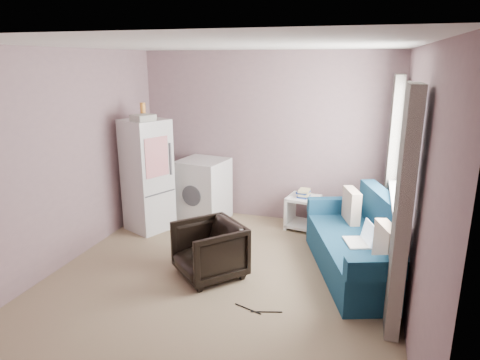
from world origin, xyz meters
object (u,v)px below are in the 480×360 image
object	(u,v)px
washing_machine	(203,189)
sofa	(365,247)
armchair	(209,248)
side_table	(303,210)
fridge	(147,175)

from	to	relation	value
washing_machine	sofa	size ratio (longest dim) A/B	0.45
armchair	washing_machine	size ratio (longest dim) A/B	0.74
side_table	sofa	size ratio (longest dim) A/B	0.28
armchair	side_table	bearing A→B (deg)	108.80
armchair	sofa	world-z (taller)	sofa
fridge	washing_machine	bearing A→B (deg)	67.46
sofa	side_table	bearing A→B (deg)	108.55
armchair	fridge	size ratio (longest dim) A/B	0.38
fridge	sofa	xyz separation A→B (m)	(3.00, -0.51, -0.49)
armchair	fridge	bearing A→B (deg)	-176.05
fridge	side_table	xyz separation A→B (m)	(2.12, 0.65, -0.53)
washing_machine	side_table	distance (m)	1.52
side_table	sofa	distance (m)	1.45
washing_machine	side_table	size ratio (longest dim) A/B	1.59
side_table	sofa	world-z (taller)	sofa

